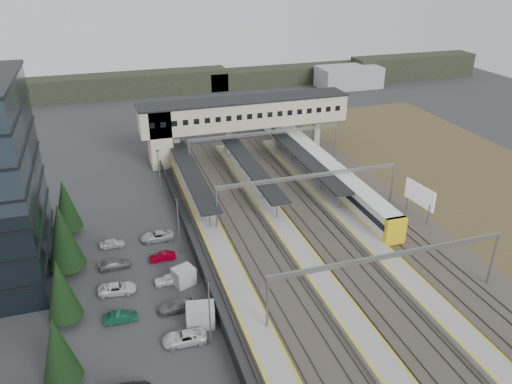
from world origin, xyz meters
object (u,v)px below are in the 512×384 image
object	(u,v)px
footbridge	(231,117)
billboard	(420,196)
relay_cabin_near	(201,315)
train	(305,151)
relay_cabin_far	(184,276)

from	to	relation	value
footbridge	billboard	size ratio (longest dim) A/B	6.51
relay_cabin_near	footbridge	world-z (taller)	footbridge
train	billboard	distance (m)	26.65
footbridge	relay_cabin_near	bearing A→B (deg)	-108.98
footbridge	billboard	xyz separation A→B (m)	(19.96, -32.85, -4.33)
relay_cabin_near	footbridge	size ratio (longest dim) A/B	0.08
relay_cabin_far	train	size ratio (longest dim) A/B	0.05
train	billboard	bearing A→B (deg)	-73.27
footbridge	billboard	world-z (taller)	footbridge
relay_cabin_far	footbridge	xyz separation A→B (m)	(16.45, 38.84, 6.83)
relay_cabin_near	train	distance (m)	48.45
relay_cabin_far	footbridge	bearing A→B (deg)	67.04
train	relay_cabin_far	bearing A→B (deg)	-132.41
footbridge	train	bearing A→B (deg)	-30.92
relay_cabin_near	billboard	size ratio (longest dim) A/B	0.53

